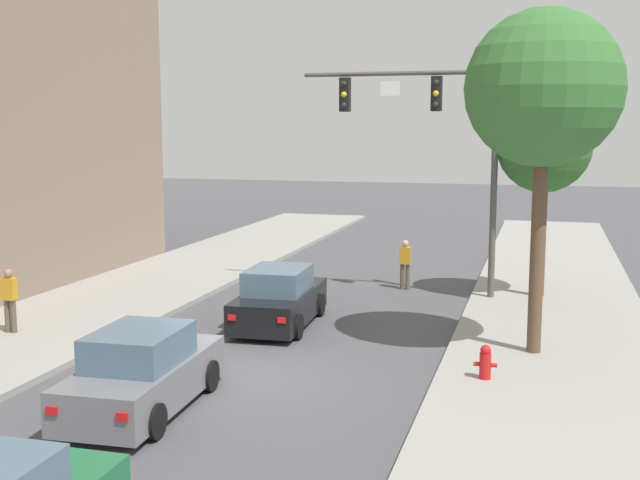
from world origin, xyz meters
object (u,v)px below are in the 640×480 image
(pedestrian_sidewalk_left_walker, at_px, (9,297))
(street_tree_nearest, at_px, (544,90))
(car_lead_black, at_px, (279,299))
(car_following_grey, at_px, (143,373))
(street_tree_second, at_px, (544,147))
(fire_hydrant, at_px, (485,362))
(traffic_signal_mast, at_px, (439,127))
(pedestrian_crossing_road, at_px, (405,262))

(pedestrian_sidewalk_left_walker, xyz_separation_m, street_tree_nearest, (12.83, 1.79, 5.09))
(car_lead_black, height_order, car_following_grey, same)
(pedestrian_sidewalk_left_walker, bearing_deg, street_tree_nearest, 7.96)
(car_following_grey, height_order, street_tree_second, street_tree_second)
(fire_hydrant, relative_size, street_tree_nearest, 0.09)
(traffic_signal_mast, bearing_deg, car_following_grey, -109.30)
(traffic_signal_mast, bearing_deg, pedestrian_crossing_road, 135.58)
(pedestrian_sidewalk_left_walker, height_order, street_tree_second, street_tree_second)
(car_lead_black, distance_m, pedestrian_crossing_road, 6.25)
(car_following_grey, bearing_deg, traffic_signal_mast, 70.70)
(car_lead_black, bearing_deg, street_tree_nearest, -10.98)
(pedestrian_crossing_road, xyz_separation_m, street_tree_nearest, (4.23, -7.04, 5.24))
(traffic_signal_mast, xyz_separation_m, car_lead_black, (-3.62, -4.59, -4.59))
(car_following_grey, relative_size, fire_hydrant, 5.98)
(pedestrian_crossing_road, distance_m, street_tree_second, 5.77)
(traffic_signal_mast, xyz_separation_m, fire_hydrant, (2.11, -8.23, -4.81))
(traffic_signal_mast, xyz_separation_m, car_following_grey, (-4.02, -11.47, -4.59))
(traffic_signal_mast, bearing_deg, street_tree_nearest, -62.58)
(traffic_signal_mast, height_order, car_following_grey, traffic_signal_mast)
(traffic_signal_mast, distance_m, pedestrian_sidewalk_left_walker, 13.14)
(street_tree_nearest, xyz_separation_m, street_tree_second, (0.05, 6.46, -1.42))
(pedestrian_sidewalk_left_walker, bearing_deg, fire_hydrant, -2.67)
(car_lead_black, xyz_separation_m, street_tree_second, (6.72, 5.16, 4.01))
(pedestrian_sidewalk_left_walker, bearing_deg, street_tree_second, 32.66)
(pedestrian_crossing_road, height_order, street_tree_second, street_tree_second)
(pedestrian_sidewalk_left_walker, height_order, street_tree_nearest, street_tree_nearest)
(car_lead_black, distance_m, street_tree_second, 9.37)
(pedestrian_crossing_road, xyz_separation_m, street_tree_second, (4.28, -0.58, 3.82))
(car_following_grey, xyz_separation_m, street_tree_second, (7.12, 12.04, 4.01))
(car_following_grey, xyz_separation_m, street_tree_nearest, (7.07, 5.59, 5.43))
(fire_hydrant, relative_size, street_tree_second, 0.12)
(pedestrian_crossing_road, height_order, fire_hydrant, pedestrian_crossing_road)
(car_following_grey, xyz_separation_m, pedestrian_sidewalk_left_walker, (-5.76, 3.79, 0.34))
(street_tree_second, bearing_deg, pedestrian_sidewalk_left_walker, -147.34)
(fire_hydrant, xyz_separation_m, street_tree_second, (0.99, 8.80, 4.22))
(car_following_grey, distance_m, street_tree_nearest, 10.52)
(fire_hydrant, bearing_deg, car_lead_black, 147.57)
(car_lead_black, bearing_deg, car_following_grey, -93.31)
(car_lead_black, relative_size, street_tree_second, 0.71)
(pedestrian_crossing_road, height_order, street_tree_nearest, street_tree_nearest)
(car_following_grey, bearing_deg, pedestrian_sidewalk_left_walker, 146.63)
(traffic_signal_mast, height_order, fire_hydrant, traffic_signal_mast)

